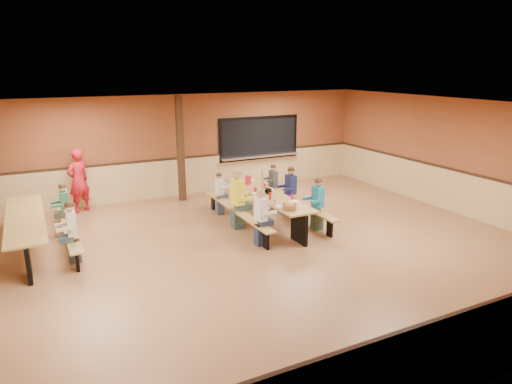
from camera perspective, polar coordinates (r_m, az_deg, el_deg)
name	(u,v)px	position (r m, az deg, el deg)	size (l,w,h in m)	color
ground	(256,251)	(9.75, -0.02, -7.45)	(12.00, 12.00, 0.00)	brown
room_envelope	(256,221)	(9.50, -0.02, -3.61)	(12.04, 10.04, 3.02)	brown
kitchen_pass_through	(259,140)	(14.75, 0.41, 6.53)	(2.78, 0.28, 1.38)	black
structural_post	(181,149)	(13.20, -9.42, 5.29)	(0.18, 0.18, 3.00)	#321E10
cafeteria_table_main	(267,202)	(11.36, 1.33, -1.23)	(1.91, 3.70, 0.74)	#AB8143
cafeteria_table_second	(26,227)	(10.79, -26.81, -3.89)	(1.91, 3.70, 0.74)	#AB8143
seated_child_white_left	(261,218)	(9.89, 0.58, -3.21)	(0.39, 0.32, 1.25)	white
seated_adult_yellow	(237,199)	(10.90, -2.34, -0.89)	(0.48, 0.40, 1.44)	yellow
seated_child_grey_left	(219,194)	(11.97, -4.60, -0.27)	(0.32, 0.26, 1.11)	white
seated_child_teal_right	(318,204)	(10.91, 7.70, -1.55)	(0.39, 0.32, 1.25)	teal
seated_child_navy_right	(291,191)	(11.91, 4.35, 0.08)	(0.40, 0.33, 1.28)	#1D2150
seated_child_char_right	(273,185)	(12.71, 2.16, 0.86)	(0.35, 0.28, 1.16)	#404549
seated_child_green_sec	(65,210)	(11.37, -22.76, -2.04)	(0.37, 0.30, 1.22)	#357D5F
seated_child_tan_sec	(72,232)	(9.75, -21.98, -4.72)	(0.38, 0.31, 1.24)	beige
standing_woman	(78,181)	(12.96, -21.31, 1.34)	(0.63, 0.41, 1.72)	red
punch_pitcher	(248,180)	(12.17, -0.98, 1.50)	(0.16, 0.16, 0.22)	red
chip_bowl	(289,206)	(10.07, 4.21, -1.77)	(0.32, 0.32, 0.15)	orange
napkin_dispenser	(269,191)	(11.30, 1.58, 0.14)	(0.10, 0.14, 0.13)	black
condiment_mustard	(263,189)	(11.40, 0.90, 0.39)	(0.06, 0.06, 0.17)	yellow
condiment_ketchup	(270,196)	(10.78, 1.79, -0.51)	(0.06, 0.06, 0.17)	#B2140F
table_paddle	(262,187)	(11.37, 0.80, 0.62)	(0.16, 0.16, 0.56)	black
place_settings	(267,191)	(11.29, 1.34, 0.08)	(0.65, 3.30, 0.11)	beige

